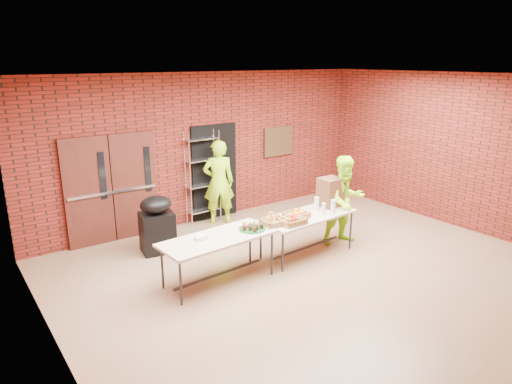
% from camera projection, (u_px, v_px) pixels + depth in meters
% --- Properties ---
extents(room, '(8.08, 7.08, 3.28)m').
position_uv_depth(room, '(321.00, 182.00, 7.16)').
color(room, '#8B6A4B').
rests_on(room, ground).
extents(double_doors, '(1.78, 0.12, 2.10)m').
position_uv_depth(double_doors, '(112.00, 189.00, 8.75)').
color(double_doors, '#4B1A15').
rests_on(double_doors, room).
extents(dark_doorway, '(1.10, 0.06, 2.10)m').
position_uv_depth(dark_doorway, '(214.00, 172.00, 10.06)').
color(dark_doorway, black).
rests_on(dark_doorway, room).
extents(bronze_plaque, '(0.85, 0.04, 0.70)m').
position_uv_depth(bronze_plaque, '(279.00, 141.00, 10.93)').
color(bronze_plaque, '#432C1A').
rests_on(bronze_plaque, room).
extents(wire_rack, '(0.75, 0.27, 2.01)m').
position_uv_depth(wire_rack, '(203.00, 178.00, 9.76)').
color(wire_rack, silver).
rests_on(wire_rack, room).
extents(table_left, '(1.92, 0.90, 0.77)m').
position_uv_depth(table_left, '(218.00, 241.00, 7.17)').
color(table_left, '#C1AB93').
rests_on(table_left, room).
extents(table_right, '(1.88, 0.87, 0.76)m').
position_uv_depth(table_right, '(307.00, 218.00, 8.21)').
color(table_right, '#C1AB93').
rests_on(table_right, room).
extents(basket_bananas, '(0.42, 0.33, 0.13)m').
position_uv_depth(basket_bananas, '(274.00, 222.00, 7.69)').
color(basket_bananas, '#99673D').
rests_on(basket_bananas, table_right).
extents(basket_oranges, '(0.41, 0.32, 0.13)m').
position_uv_depth(basket_oranges, '(296.00, 215.00, 8.04)').
color(basket_oranges, '#99673D').
rests_on(basket_oranges, table_right).
extents(basket_apples, '(0.42, 0.33, 0.13)m').
position_uv_depth(basket_apples, '(292.00, 221.00, 7.72)').
color(basket_apples, '#99673D').
rests_on(basket_apples, table_right).
extents(muffin_tray, '(0.44, 0.44, 0.11)m').
position_uv_depth(muffin_tray, '(252.00, 227.00, 7.45)').
color(muffin_tray, '#154F1E').
rests_on(muffin_tray, table_left).
extents(napkin_box, '(0.19, 0.13, 0.06)m').
position_uv_depth(napkin_box, '(201.00, 238.00, 7.03)').
color(napkin_box, silver).
rests_on(napkin_box, table_left).
extents(coffee_dispenser, '(0.41, 0.37, 0.54)m').
position_uv_depth(coffee_dispenser, '(330.00, 192.00, 8.62)').
color(coffee_dispenser, '#56301D').
rests_on(coffee_dispenser, table_right).
extents(cup_stack_front, '(0.07, 0.07, 0.21)m').
position_uv_depth(cup_stack_front, '(324.00, 209.00, 8.19)').
color(cup_stack_front, silver).
rests_on(cup_stack_front, table_right).
extents(cup_stack_mid, '(0.09, 0.09, 0.27)m').
position_uv_depth(cup_stack_mid, '(333.00, 207.00, 8.19)').
color(cup_stack_mid, silver).
rests_on(cup_stack_mid, table_right).
extents(cup_stack_back, '(0.09, 0.09, 0.26)m').
position_uv_depth(cup_stack_back, '(316.00, 204.00, 8.38)').
color(cup_stack_back, silver).
rests_on(cup_stack_back, table_right).
extents(covered_grill, '(0.66, 0.58, 1.08)m').
position_uv_depth(covered_grill, '(157.00, 224.00, 8.36)').
color(covered_grill, black).
rests_on(covered_grill, room).
extents(volunteer_woman, '(0.78, 0.66, 1.83)m').
position_uv_depth(volunteer_woman, '(219.00, 182.00, 9.76)').
color(volunteer_woman, '#B0FE1C').
rests_on(volunteer_woman, room).
extents(volunteer_man, '(0.95, 0.80, 1.72)m').
position_uv_depth(volunteer_man, '(345.00, 200.00, 8.71)').
color(volunteer_man, '#B0FE1C').
rests_on(volunteer_man, room).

